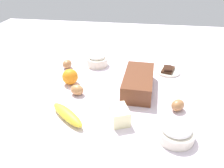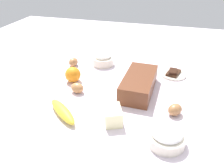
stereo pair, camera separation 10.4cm
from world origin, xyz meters
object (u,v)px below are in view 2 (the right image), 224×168
(butter_block, at_px, (113,115))
(egg_beside_bowl, at_px, (77,88))
(loaf_pan, at_px, (139,83))
(sugar_bowl, at_px, (166,136))
(banana, at_px, (63,111))
(egg_loose, at_px, (73,62))
(orange_fruit, at_px, (73,75))
(chocolate_plate, at_px, (173,74))
(egg_near_butter, at_px, (175,110))
(flour_bowl, at_px, (103,59))

(butter_block, relative_size, egg_beside_bowl, 1.46)
(loaf_pan, xyz_separation_m, sugar_bowl, (0.31, 0.14, -0.01))
(loaf_pan, height_order, banana, loaf_pan)
(egg_loose, bearing_deg, sugar_bowl, 48.68)
(orange_fruit, bearing_deg, egg_loose, -156.56)
(egg_loose, bearing_deg, chocolate_plate, 93.21)
(orange_fruit, relative_size, egg_near_butter, 1.26)
(loaf_pan, height_order, orange_fruit, loaf_pan)
(loaf_pan, height_order, egg_loose, loaf_pan)
(egg_loose, xyz_separation_m, chocolate_plate, (-0.03, 0.55, -0.01))
(flour_bowl, height_order, butter_block, flour_bowl)
(orange_fruit, bearing_deg, egg_near_butter, 73.91)
(banana, xyz_separation_m, egg_near_butter, (-0.12, 0.42, 0.00))
(banana, height_order, egg_near_butter, egg_near_butter)
(flour_bowl, bearing_deg, loaf_pan, 46.18)
(loaf_pan, relative_size, chocolate_plate, 2.19)
(egg_beside_bowl, xyz_separation_m, chocolate_plate, (-0.29, 0.42, -0.01))
(butter_block, relative_size, egg_near_butter, 1.47)
(egg_beside_bowl, bearing_deg, banana, 4.04)
(orange_fruit, height_order, chocolate_plate, orange_fruit)
(loaf_pan, relative_size, egg_near_butter, 4.66)
(flour_bowl, distance_m, orange_fruit, 0.25)
(egg_near_butter, relative_size, egg_beside_bowl, 0.99)
(egg_beside_bowl, bearing_deg, egg_loose, -152.74)
(flour_bowl, distance_m, sugar_bowl, 0.67)
(sugar_bowl, relative_size, egg_loose, 2.15)
(sugar_bowl, bearing_deg, egg_beside_bowl, -118.28)
(sugar_bowl, bearing_deg, chocolate_plate, 179.50)
(banana, distance_m, egg_near_butter, 0.44)
(orange_fruit, bearing_deg, sugar_bowl, 56.54)
(banana, xyz_separation_m, egg_loose, (-0.43, -0.15, 0.00))
(egg_beside_bowl, height_order, egg_loose, same)
(orange_fruit, relative_size, butter_block, 0.85)
(orange_fruit, height_order, butter_block, orange_fruit)
(loaf_pan, bearing_deg, egg_near_butter, 52.59)
(flour_bowl, distance_m, egg_beside_bowl, 0.32)
(loaf_pan, xyz_separation_m, orange_fruit, (-0.01, -0.33, -0.00))
(egg_loose, bearing_deg, loaf_pan, 66.74)
(orange_fruit, bearing_deg, banana, 15.29)
(sugar_bowl, bearing_deg, orange_fruit, -123.46)
(egg_beside_bowl, bearing_deg, chocolate_plate, 124.65)
(banana, bearing_deg, flour_bowl, 178.73)
(banana, distance_m, chocolate_plate, 0.62)
(banana, distance_m, egg_loose, 0.46)
(egg_beside_bowl, bearing_deg, orange_fruit, -146.36)
(chocolate_plate, bearing_deg, egg_loose, -86.79)
(butter_block, xyz_separation_m, egg_near_butter, (-0.11, 0.23, -0.01))
(sugar_bowl, height_order, egg_loose, sugar_bowl)
(loaf_pan, xyz_separation_m, egg_loose, (-0.17, -0.40, -0.02))
(butter_block, xyz_separation_m, egg_loose, (-0.42, -0.34, -0.01))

